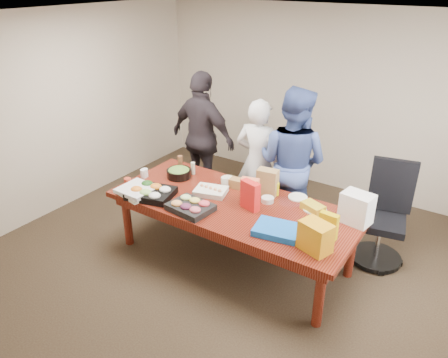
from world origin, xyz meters
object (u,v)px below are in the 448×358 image
Objects in this scene: person_center at (258,162)px; person_right at (292,163)px; office_chair at (382,218)px; sheet_cake at (211,191)px; salad_bowl at (179,173)px; conference_table at (233,232)px.

person_right is (0.48, -0.00, 0.11)m from person_center.
person_center is (-1.65, 0.06, 0.26)m from office_chair.
person_right reaches higher than sheet_cake.
sheet_cake is 1.17× the size of salad_bowl.
person_center is 1.04m from salad_bowl.
sheet_cake is (-0.34, 0.05, 0.41)m from conference_table.
office_chair reaches higher than conference_table.
sheet_cake is at bearing -13.99° from salad_bowl.
conference_table is 0.53m from sheet_cake.
person_center is 4.68× the size of sheet_cake.
salad_bowl is (-0.59, 0.15, 0.02)m from sheet_cake.
office_chair is at bearing 172.66° from person_center.
person_right is at bearing 75.36° from conference_table.
person_center is at bearing 66.57° from sheet_cake.
office_chair is 1.23m from person_right.
person_right is 1.09m from sheet_cake.
sheet_cake is 0.61m from salad_bowl.
office_chair is 2.47m from salad_bowl.
person_right is 1.41m from salad_bowl.
conference_table is at bearing -24.54° from sheet_cake.
person_right is at bearing 165.72° from office_chair.
conference_table is 1.70m from office_chair.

